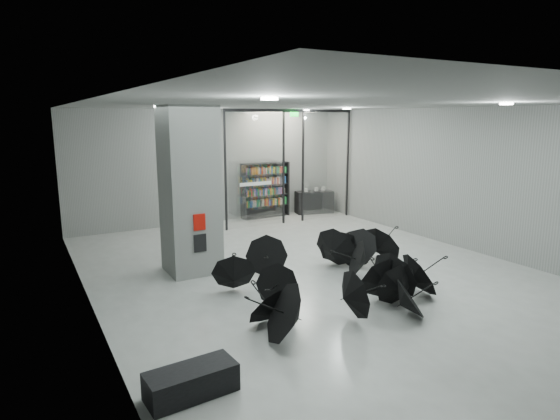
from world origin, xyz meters
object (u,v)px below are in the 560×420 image
bench (191,382)px  bookshelf (265,190)px  shop_counter (314,202)px  umbrella_cluster (345,278)px  column (190,191)px

bench → bookshelf: bearing=53.4°
shop_counter → bookshelf: bearing=-173.5°
bench → bookshelf: size_ratio=0.59×
umbrella_cluster → shop_counter: bearing=60.9°
bench → umbrella_cluster: 4.65m
bookshelf → umbrella_cluster: (-2.13, -7.75, -0.72)m
column → umbrella_cluster: 4.19m
column → umbrella_cluster: column is taller
bookshelf → umbrella_cluster: 8.07m
shop_counter → umbrella_cluster: 8.57m
column → umbrella_cluster: (2.39, -3.00, -1.69)m
bench → shop_counter: 12.68m
column → bench: (-1.76, -5.08, -1.80)m
shop_counter → umbrella_cluster: umbrella_cluster is taller
column → shop_counter: bearing=34.4°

